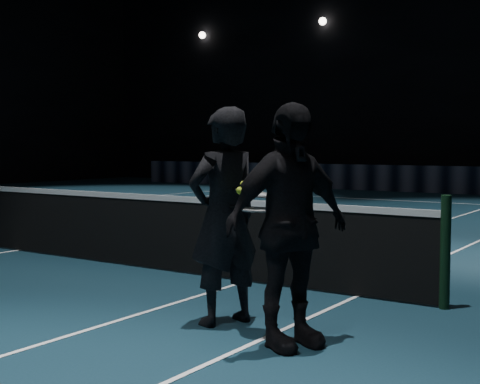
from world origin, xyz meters
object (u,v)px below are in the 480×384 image
(player_a, at_px, (224,216))
(racket_upper, at_px, (256,194))
(tennis_balls, at_px, (242,189))
(racket_lower, at_px, (256,210))
(player_b, at_px, (288,226))

(player_a, height_order, racket_upper, player_a)
(racket_upper, height_order, tennis_balls, tennis_balls)
(racket_upper, bearing_deg, racket_lower, -42.66)
(player_b, bearing_deg, racket_lower, 95.05)
(racket_upper, relative_size, tennis_balls, 5.67)
(player_b, height_order, racket_upper, player_b)
(racket_lower, xyz_separation_m, racket_upper, (-0.03, 0.05, 0.12))
(player_b, xyz_separation_m, tennis_balls, (-0.56, 0.20, 0.25))
(racket_lower, bearing_deg, player_b, -0.00)
(racket_lower, height_order, tennis_balls, tennis_balls)
(racket_upper, distance_m, tennis_balls, 0.15)
(racket_lower, height_order, racket_upper, racket_upper)
(player_a, distance_m, tennis_balls, 0.36)
(player_a, relative_size, player_b, 1.00)
(player_a, bearing_deg, racket_lower, 92.27)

